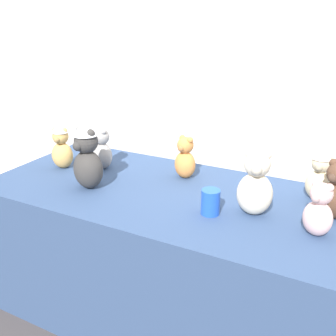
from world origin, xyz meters
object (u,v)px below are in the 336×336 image
object	(u,v)px
teddy_bear_cocoa	(336,192)
teddy_bear_ginger	(186,159)
party_cup_blue	(210,202)
teddy_bear_charcoal	(87,155)
display_table	(168,255)
teddy_bear_sand	(320,174)
teddy_bear_blush	(319,211)
teddy_bear_honey	(61,146)
teddy_bear_ash	(102,150)
teddy_bear_cream	(255,185)

from	to	relation	value
teddy_bear_cocoa	teddy_bear_ginger	bearing A→B (deg)	-162.24
party_cup_blue	teddy_bear_cocoa	bearing A→B (deg)	23.23
teddy_bear_charcoal	party_cup_blue	world-z (taller)	teddy_bear_charcoal
display_table	teddy_bear_cocoa	xyz separation A→B (m)	(0.73, 0.08, 0.48)
teddy_bear_sand	teddy_bear_ginger	bearing A→B (deg)	-168.80
teddy_bear_blush	teddy_bear_sand	world-z (taller)	teddy_bear_sand
teddy_bear_ginger	party_cup_blue	world-z (taller)	teddy_bear_ginger
teddy_bear_honey	teddy_bear_cocoa	bearing A→B (deg)	-8.82
teddy_bear_ash	teddy_bear_cream	bearing A→B (deg)	18.50
display_table	teddy_bear_blush	distance (m)	0.84
teddy_bear_ginger	teddy_bear_cocoa	distance (m)	0.73
display_table	teddy_bear_ginger	bearing A→B (deg)	88.84
teddy_bear_cream	teddy_bear_sand	xyz separation A→B (m)	(0.22, 0.27, -0.01)
teddy_bear_blush	teddy_bear_charcoal	world-z (taller)	teddy_bear_charcoal
teddy_bear_charcoal	party_cup_blue	bearing A→B (deg)	14.01
display_table	teddy_bear_sand	distance (m)	0.85
teddy_bear_blush	teddy_bear_ash	size ratio (longest dim) A/B	0.95
teddy_bear_cream	party_cup_blue	distance (m)	0.20
teddy_bear_ash	party_cup_blue	xyz separation A→B (m)	(0.73, -0.23, -0.05)
teddy_bear_honey	teddy_bear_ash	distance (m)	0.22
display_table	teddy_bear_charcoal	xyz separation A→B (m)	(-0.36, -0.14, 0.53)
teddy_bear_honey	teddy_bear_cream	bearing A→B (deg)	-14.17
teddy_bear_charcoal	teddy_bear_ash	xyz separation A→B (m)	(-0.10, 0.25, -0.06)
display_table	teddy_bear_ash	world-z (taller)	teddy_bear_ash
teddy_bear_charcoal	teddy_bear_sand	distance (m)	1.08
teddy_bear_blush	teddy_bear_charcoal	xyz separation A→B (m)	(-1.05, -0.04, 0.06)
teddy_bear_cream	party_cup_blue	bearing A→B (deg)	-165.05
teddy_bear_cream	teddy_bear_sand	size ratio (longest dim) A/B	1.15
teddy_bear_charcoal	party_cup_blue	xyz separation A→B (m)	(0.63, 0.02, -0.11)
teddy_bear_sand	teddy_bear_ash	size ratio (longest dim) A/B	1.09
teddy_bear_ginger	party_cup_blue	distance (m)	0.41
teddy_bear_cream	teddy_bear_ginger	size ratio (longest dim) A/B	1.28
display_table	teddy_bear_cream	xyz separation A→B (m)	(0.43, -0.04, 0.50)
teddy_bear_charcoal	display_table	bearing A→B (deg)	33.14
teddy_bear_honey	teddy_bear_ash	size ratio (longest dim) A/B	1.13
teddy_bear_blush	party_cup_blue	size ratio (longest dim) A/B	2.01
teddy_bear_cocoa	teddy_bear_honey	bearing A→B (deg)	-150.55
teddy_bear_cocoa	teddy_bear_charcoal	world-z (taller)	teddy_bear_charcoal
teddy_bear_ginger	party_cup_blue	bearing A→B (deg)	-33.03
teddy_bear_sand	teddy_bear_ash	world-z (taller)	teddy_bear_sand
teddy_bear_ginger	party_cup_blue	xyz separation A→B (m)	(0.26, -0.31, -0.05)
display_table	teddy_bear_ginger	distance (m)	0.51
display_table	teddy_bear_honey	world-z (taller)	teddy_bear_honey
teddy_bear_honey	teddy_bear_ginger	world-z (taller)	teddy_bear_honey
teddy_bear_sand	teddy_bear_charcoal	bearing A→B (deg)	-152.33
party_cup_blue	teddy_bear_sand	bearing A→B (deg)	42.85
teddy_bear_blush	teddy_bear_ginger	xyz separation A→B (m)	(-0.68, 0.29, 0.00)
teddy_bear_blush	party_cup_blue	xyz separation A→B (m)	(-0.42, -0.03, -0.05)
teddy_bear_honey	party_cup_blue	distance (m)	0.94
teddy_bear_cocoa	party_cup_blue	xyz separation A→B (m)	(-0.47, -0.20, -0.06)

